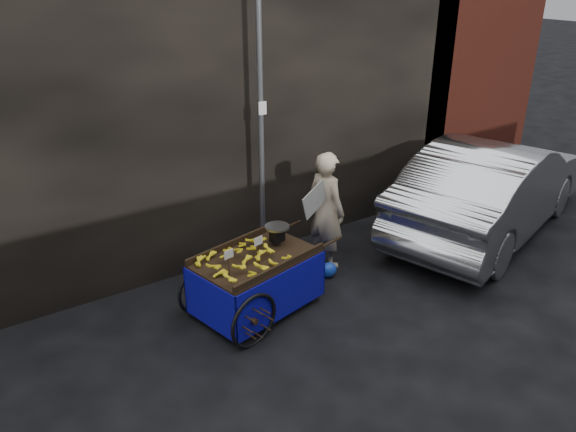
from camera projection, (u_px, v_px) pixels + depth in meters
ground at (295, 304)px, 7.61m from camera, size 80.00×80.00×0.00m
building_wall at (222, 84)px, 8.73m from camera, size 13.50×2.00×5.00m
street_pole at (261, 135)px, 7.91m from camera, size 0.12×0.10×4.00m
banana_cart at (253, 264)px, 7.17m from camera, size 2.28×1.37×1.16m
vendor at (326, 210)px, 8.28m from camera, size 0.89×0.71×1.79m
plastic_bag at (329, 270)px, 8.23m from camera, size 0.25×0.20×0.23m
parked_car at (492, 187)px, 9.39m from camera, size 5.13×3.01×1.60m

